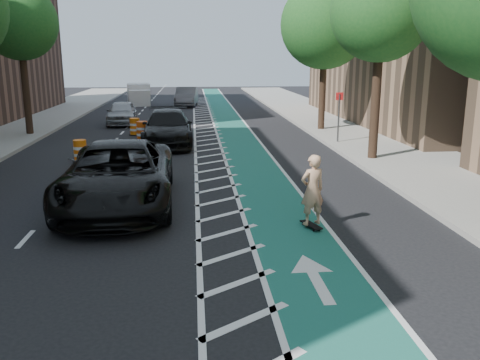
{
  "coord_description": "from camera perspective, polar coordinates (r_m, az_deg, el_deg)",
  "views": [
    {
      "loc": [
        0.74,
        -11.5,
        4.13
      ],
      "look_at": [
        1.88,
        0.84,
        1.1
      ],
      "focal_mm": 38.0,
      "sensor_mm": 36.0,
      "label": 1
    }
  ],
  "objects": [
    {
      "name": "curb_right",
      "position": [
        22.77,
        10.93,
        3.24
      ],
      "size": [
        0.12,
        90.0,
        0.16
      ],
      "primitive_type": "cube",
      "color": "gray",
      "rests_on": "ground"
    },
    {
      "name": "car_silver",
      "position": [
        32.56,
        -13.11,
        7.38
      ],
      "size": [
        1.88,
        4.3,
        1.44
      ],
      "primitive_type": "imported",
      "rotation": [
        0.0,
        0.0,
        0.04
      ],
      "color": "#A5A6AA",
      "rests_on": "ground"
    },
    {
      "name": "curb_left",
      "position": [
        23.23,
        -24.79,
        2.42
      ],
      "size": [
        0.12,
        90.0,
        0.16
      ],
      "primitive_type": "cube",
      "color": "gray",
      "rests_on": "ground"
    },
    {
      "name": "suv_far",
      "position": [
        24.51,
        -8.12,
        5.83
      ],
      "size": [
        2.42,
        5.68,
        1.63
      ],
      "primitive_type": "imported",
      "rotation": [
        0.0,
        0.0,
        0.02
      ],
      "color": "black",
      "rests_on": "ground"
    },
    {
      "name": "buffer_strip",
      "position": [
        21.91,
        -3.19,
        2.86
      ],
      "size": [
        1.4,
        90.0,
        0.01
      ],
      "primitive_type": "cube",
      "color": "silver",
      "rests_on": "ground"
    },
    {
      "name": "tree_r_d",
      "position": [
        28.47,
        9.74,
        16.86
      ],
      "size": [
        4.2,
        4.2,
        7.9
      ],
      "color": "#382619",
      "rests_on": "ground"
    },
    {
      "name": "tree_r_c",
      "position": [
        20.84,
        15.61,
        17.78
      ],
      "size": [
        4.2,
        4.2,
        7.9
      ],
      "color": "#382619",
      "rests_on": "ground"
    },
    {
      "name": "bike_lane",
      "position": [
        22.01,
        0.72,
        2.94
      ],
      "size": [
        2.0,
        90.0,
        0.01
      ],
      "primitive_type": "cube",
      "color": "#1A5E4E",
      "rests_on": "ground"
    },
    {
      "name": "tree_l_d",
      "position": [
        28.88,
        -23.62,
        15.9
      ],
      "size": [
        4.2,
        4.2,
        7.9
      ],
      "color": "#382619",
      "rests_on": "ground"
    },
    {
      "name": "barrel_c",
      "position": [
        27.93,
        -11.73,
        5.84
      ],
      "size": [
        0.66,
        0.66,
        0.9
      ],
      "color": "orange",
      "rests_on": "ground"
    },
    {
      "name": "box_truck",
      "position": [
        46.03,
        -11.29,
        9.35
      ],
      "size": [
        2.41,
        4.45,
        1.77
      ],
      "rotation": [
        0.0,
        0.0,
        0.13
      ],
      "color": "silver",
      "rests_on": "ground"
    },
    {
      "name": "skateboarder",
      "position": [
        12.42,
        8.13,
        -1.11
      ],
      "size": [
        0.73,
        0.59,
        1.75
      ],
      "primitive_type": "imported",
      "rotation": [
        0.0,
        0.0,
        3.45
      ],
      "color": "tan",
      "rests_on": "skateboard"
    },
    {
      "name": "barrel_a",
      "position": [
        21.33,
        -17.49,
        3.08
      ],
      "size": [
        0.65,
        0.65,
        0.89
      ],
      "color": "orange",
      "rests_on": "ground"
    },
    {
      "name": "skateboard",
      "position": [
        12.68,
        7.99,
        -5.01
      ],
      "size": [
        0.44,
        0.79,
        0.1
      ],
      "rotation": [
        0.0,
        0.0,
        0.31
      ],
      "color": "black",
      "rests_on": "ground"
    },
    {
      "name": "sign_post",
      "position": [
        24.64,
        11.02,
        7.01
      ],
      "size": [
        0.35,
        0.08,
        2.47
      ],
      "color": "#4C4C4C",
      "rests_on": "ground"
    },
    {
      "name": "barrel_b",
      "position": [
        25.89,
        -10.91,
        5.35
      ],
      "size": [
        0.72,
        0.72,
        0.98
      ],
      "color": "#E64F0C",
      "rests_on": "ground"
    },
    {
      "name": "suv_near",
      "position": [
        14.57,
        -13.53,
        0.52
      ],
      "size": [
        3.17,
        6.52,
        1.79
      ],
      "primitive_type": "imported",
      "rotation": [
        0.0,
        0.0,
        0.03
      ],
      "color": "black",
      "rests_on": "ground"
    },
    {
      "name": "ground",
      "position": [
        12.25,
        -8.47,
        -6.13
      ],
      "size": [
        120.0,
        120.0,
        0.0
      ],
      "primitive_type": "plane",
      "color": "black",
      "rests_on": "ground"
    },
    {
      "name": "car_grey",
      "position": [
        43.91,
        -6.03,
        9.3
      ],
      "size": [
        2.03,
        4.91,
        1.58
      ],
      "primitive_type": "imported",
      "rotation": [
        0.0,
        0.0,
        -0.08
      ],
      "color": "slate",
      "rests_on": "ground"
    },
    {
      "name": "sidewalk_right",
      "position": [
        23.57,
        16.67,
        3.25
      ],
      "size": [
        5.0,
        90.0,
        0.15
      ],
      "primitive_type": "cube",
      "color": "gray",
      "rests_on": "ground"
    }
  ]
}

